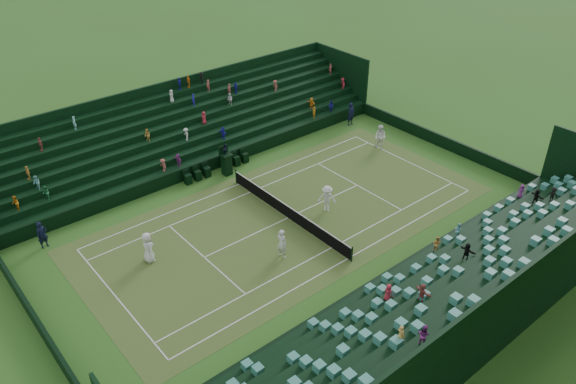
% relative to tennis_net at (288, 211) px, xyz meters
% --- Properties ---
extents(ground, '(160.00, 160.00, 0.00)m').
position_rel_tennis_net_xyz_m(ground, '(0.00, 0.00, -0.53)').
color(ground, '#35631F').
rests_on(ground, ground).
extents(court_surface, '(12.97, 26.77, 0.01)m').
position_rel_tennis_net_xyz_m(court_surface, '(0.00, 0.00, -0.52)').
color(court_surface, '#337226').
rests_on(court_surface, ground).
extents(perimeter_wall_north, '(17.17, 0.20, 1.00)m').
position_rel_tennis_net_xyz_m(perimeter_wall_north, '(0.00, 15.88, -0.03)').
color(perimeter_wall_north, black).
rests_on(perimeter_wall_north, ground).
extents(perimeter_wall_south, '(17.17, 0.20, 1.00)m').
position_rel_tennis_net_xyz_m(perimeter_wall_south, '(0.00, -15.88, -0.03)').
color(perimeter_wall_south, black).
rests_on(perimeter_wall_south, ground).
extents(perimeter_wall_east, '(0.20, 31.77, 1.00)m').
position_rel_tennis_net_xyz_m(perimeter_wall_east, '(8.48, 0.00, -0.03)').
color(perimeter_wall_east, black).
rests_on(perimeter_wall_east, ground).
extents(perimeter_wall_west, '(0.20, 31.77, 1.00)m').
position_rel_tennis_net_xyz_m(perimeter_wall_west, '(-8.48, 0.00, -0.03)').
color(perimeter_wall_west, black).
rests_on(perimeter_wall_west, ground).
extents(north_grandstand, '(6.60, 32.00, 4.90)m').
position_rel_tennis_net_xyz_m(north_grandstand, '(12.66, 0.00, 1.02)').
color(north_grandstand, black).
rests_on(north_grandstand, ground).
extents(south_grandstand, '(6.60, 32.00, 4.90)m').
position_rel_tennis_net_xyz_m(south_grandstand, '(-12.66, 0.00, 1.02)').
color(south_grandstand, black).
rests_on(south_grandstand, ground).
extents(tennis_net, '(11.67, 0.10, 1.06)m').
position_rel_tennis_net_xyz_m(tennis_net, '(0.00, 0.00, 0.00)').
color(tennis_net, black).
rests_on(tennis_net, ground).
extents(umpire_chair, '(0.78, 0.78, 2.47)m').
position_rel_tennis_net_xyz_m(umpire_chair, '(-7.27, 0.20, 0.53)').
color(umpire_chair, black).
rests_on(umpire_chair, ground).
extents(courtside_chairs, '(0.49, 5.46, 1.06)m').
position_rel_tennis_net_xyz_m(courtside_chairs, '(-7.93, -0.21, -0.13)').
color(courtside_chairs, black).
rests_on(courtside_chairs, ground).
extents(player_near_west, '(0.96, 0.63, 1.95)m').
position_rel_tennis_net_xyz_m(player_near_west, '(-1.77, -9.00, 0.45)').
color(player_near_west, white).
rests_on(player_near_west, ground).
extents(player_near_east, '(0.79, 0.61, 1.94)m').
position_rel_tennis_net_xyz_m(player_near_east, '(2.85, -2.83, 0.44)').
color(player_near_east, silver).
rests_on(player_near_east, ground).
extents(player_far_west, '(1.03, 0.84, 1.99)m').
position_rel_tennis_net_xyz_m(player_far_west, '(-2.89, 11.87, 0.47)').
color(player_far_west, white).
rests_on(player_far_west, ground).
extents(player_far_east, '(1.35, 1.32, 1.86)m').
position_rel_tennis_net_xyz_m(player_far_east, '(0.92, 2.55, 0.40)').
color(player_far_east, white).
rests_on(player_far_east, ground).
extents(line_judge_north, '(0.55, 0.77, 2.01)m').
position_rel_tennis_net_xyz_m(line_judge_north, '(-7.51, 13.24, 0.48)').
color(line_judge_north, black).
rests_on(line_judge_north, ground).
extents(line_judge_south, '(0.53, 0.70, 1.75)m').
position_rel_tennis_net_xyz_m(line_judge_south, '(-7.04, -13.22, 0.35)').
color(line_judge_south, black).
rests_on(line_judge_south, ground).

